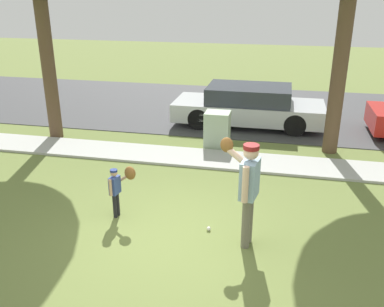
# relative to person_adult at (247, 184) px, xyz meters

# --- Properties ---
(ground_plane) EXTENTS (48.00, 48.00, 0.00)m
(ground_plane) POSITION_rel_person_adult_xyz_m (-1.34, 3.45, -1.11)
(ground_plane) COLOR olive
(sidewalk_strip) EXTENTS (36.00, 1.20, 0.06)m
(sidewalk_strip) POSITION_rel_person_adult_xyz_m (-1.34, 3.55, -1.08)
(sidewalk_strip) COLOR #B2B2AD
(sidewalk_strip) RESTS_ON ground
(road_surface) EXTENTS (36.00, 6.80, 0.02)m
(road_surface) POSITION_rel_person_adult_xyz_m (-1.34, 8.55, -1.10)
(road_surface) COLOR #424244
(road_surface) RESTS_ON ground
(person_adult) EXTENTS (0.70, 0.74, 1.79)m
(person_adult) POSITION_rel_person_adult_xyz_m (0.00, 0.00, 0.00)
(person_adult) COLOR #6B6656
(person_adult) RESTS_ON ground
(person_child) EXTENTS (0.48, 0.35, 1.01)m
(person_child) POSITION_rel_person_adult_xyz_m (-2.37, 0.42, -0.45)
(person_child) COLOR black
(person_child) RESTS_ON ground
(baseball) EXTENTS (0.07, 0.07, 0.07)m
(baseball) POSITION_rel_person_adult_xyz_m (-0.66, 0.26, -1.08)
(baseball) COLOR white
(baseball) RESTS_ON ground
(utility_cabinet) EXTENTS (0.66, 0.58, 0.98)m
(utility_cabinet) POSITION_rel_person_adult_xyz_m (-1.19, 4.52, -0.62)
(utility_cabinet) COLOR #9EB293
(utility_cabinet) RESTS_ON ground
(parked_sedan_silver) EXTENTS (4.60, 1.80, 1.23)m
(parked_sedan_silver) POSITION_rel_person_adult_xyz_m (-0.56, 6.68, -0.49)
(parked_sedan_silver) COLOR silver
(parked_sedan_silver) RESTS_ON road_surface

